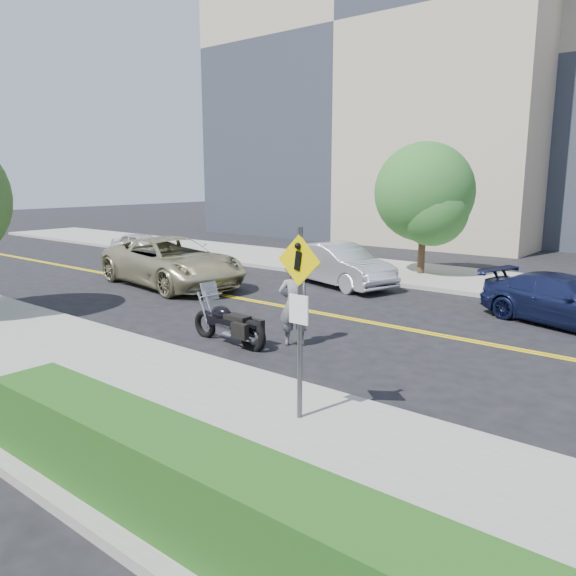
% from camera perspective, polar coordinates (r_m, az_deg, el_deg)
% --- Properties ---
extents(ground_plane, '(120.00, 120.00, 0.00)m').
position_cam_1_polar(ground_plane, '(16.32, 3.12, -2.54)').
color(ground_plane, black).
rests_on(ground_plane, ground).
extents(sidewalk_near, '(60.00, 5.00, 0.15)m').
position_cam_1_polar(sidewalk_near, '(11.36, -19.99, -9.01)').
color(sidewalk_near, '#9E9B91').
rests_on(sidewalk_near, ground_plane).
extents(sidewalk_far, '(60.00, 5.00, 0.15)m').
position_cam_1_polar(sidewalk_far, '(22.69, 14.32, 1.21)').
color(sidewalk_far, '#9E9B91').
rests_on(sidewalk_far, ground_plane).
extents(building_left, '(22.00, 14.00, 25.00)m').
position_cam_1_polar(building_left, '(40.75, 10.73, 23.22)').
color(building_left, tan).
rests_on(building_left, ground_plane).
extents(hedge, '(9.00, 0.90, 1.00)m').
position_cam_1_polar(hedge, '(5.80, -3.29, -22.47)').
color(hedge, '#235619').
rests_on(hedge, sidewalk_near).
extents(pedestrian_sign, '(0.78, 0.08, 3.00)m').
position_cam_1_polar(pedestrian_sign, '(8.50, 1.18, -1.78)').
color(pedestrian_sign, '#4C4C51').
rests_on(pedestrian_sign, sidewalk_near).
extents(motorcyclist, '(0.86, 0.80, 2.09)m').
position_cam_1_polar(motorcyclist, '(12.95, 0.62, -1.42)').
color(motorcyclist, silver).
rests_on(motorcyclist, ground).
extents(motorcycle, '(2.33, 0.80, 1.40)m').
position_cam_1_polar(motorcycle, '(13.25, -6.08, -2.71)').
color(motorcycle, black).
rests_on(motorcycle, ground).
extents(suv, '(6.62, 3.76, 1.74)m').
position_cam_1_polar(suv, '(20.69, -11.69, 2.63)').
color(suv, tan).
rests_on(suv, ground).
extents(parked_car_white, '(3.65, 1.51, 1.24)m').
position_cam_1_polar(parked_car_white, '(28.09, -14.60, 4.18)').
color(parked_car_white, silver).
rests_on(parked_car_white, ground).
extents(parked_car_silver, '(4.92, 2.88, 1.53)m').
position_cam_1_polar(parked_car_silver, '(20.32, 5.19, 2.36)').
color(parked_car_silver, silver).
rests_on(parked_car_silver, ground).
extents(parked_car_blue, '(4.91, 3.09, 1.33)m').
position_cam_1_polar(parked_car_blue, '(16.52, 26.45, -1.19)').
color(parked_car_blue, '#161D44').
rests_on(parked_car_blue, ground).
extents(tree_far_a, '(3.82, 3.82, 5.22)m').
position_cam_1_polar(tree_far_a, '(22.51, 13.68, 9.43)').
color(tree_far_a, '#382619').
rests_on(tree_far_a, ground).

